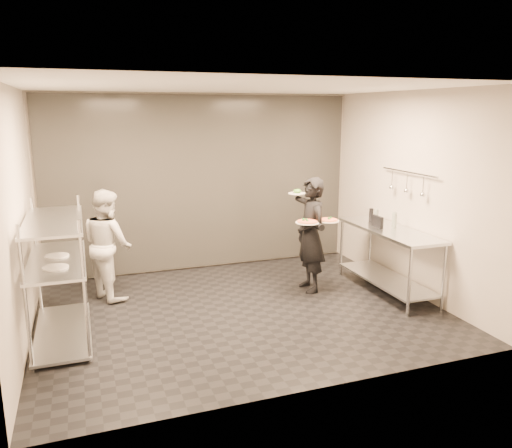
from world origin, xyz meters
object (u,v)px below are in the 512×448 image
object	(u,v)px
pass_rack	(58,272)
bottle_dark	(371,215)
waiter	(311,235)
pos_monitor	(377,222)
pizza_plate_near	(307,222)
salad_plate	(297,192)
bottle_clear	(394,220)
prep_counter	(388,249)
chef	(108,244)
pizza_plate_far	(329,220)
bottle_green	(376,217)

from	to	relation	value
pass_rack	bottle_dark	size ratio (longest dim) A/B	7.74
waiter	pos_monitor	xyz separation A→B (m)	(0.89, -0.30, 0.19)
pizza_plate_near	salad_plate	world-z (taller)	salad_plate
waiter	bottle_dark	bearing A→B (deg)	92.60
bottle_clear	prep_counter	bearing A→B (deg)	-158.99
chef	pos_monitor	size ratio (longest dim) A/B	6.57
waiter	pos_monitor	distance (m)	0.95
bottle_clear	chef	bearing A→B (deg)	164.50
chef	pizza_plate_far	xyz separation A→B (m)	(2.89, -0.88, 0.30)
chef	bottle_dark	world-z (taller)	chef
pos_monitor	bottle_clear	world-z (taller)	bottle_clear
prep_counter	salad_plate	world-z (taller)	salad_plate
bottle_dark	waiter	bearing A→B (deg)	-178.59
waiter	bottle_clear	bearing A→B (deg)	71.99
salad_plate	chef	bearing A→B (deg)	171.99
prep_counter	chef	size ratio (longest dim) A/B	1.19
bottle_green	salad_plate	bearing A→B (deg)	154.13
prep_counter	bottle_dark	xyz separation A→B (m)	(-0.02, 0.45, 0.40)
pass_rack	pizza_plate_far	size ratio (longest dim) A/B	5.50
pizza_plate_far	bottle_green	distance (m)	0.77
pass_rack	prep_counter	distance (m)	4.33
pos_monitor	bottle_dark	distance (m)	0.34
prep_counter	chef	xyz separation A→B (m)	(-3.73, 1.10, 0.13)
pizza_plate_near	pass_rack	bearing A→B (deg)	-175.95
pass_rack	waiter	size ratio (longest dim) A/B	0.98
chef	bottle_clear	distance (m)	3.98
waiter	bottle_green	bearing A→B (deg)	79.80
prep_counter	pizza_plate_near	world-z (taller)	pizza_plate_near
pos_monitor	bottle_green	xyz separation A→B (m)	(0.05, 0.11, 0.04)
prep_counter	waiter	world-z (taller)	waiter
salad_plate	bottle_dark	size ratio (longest dim) A/B	1.22
bottle_dark	bottle_clear	bearing A→B (deg)	-73.71
prep_counter	bottle_clear	size ratio (longest dim) A/B	8.19
bottle_clear	bottle_dark	bearing A→B (deg)	106.29
chef	bottle_green	size ratio (longest dim) A/B	6.26
salad_plate	pos_monitor	distance (m)	1.21
pizza_plate_near	bottle_clear	size ratio (longest dim) A/B	1.47
pos_monitor	bottle_green	size ratio (longest dim) A/B	0.95
prep_counter	bottle_green	xyz separation A→B (m)	(-0.07, 0.23, 0.42)
prep_counter	waiter	distance (m)	1.11
prep_counter	waiter	size ratio (longest dim) A/B	1.11
prep_counter	waiter	bearing A→B (deg)	157.20
pizza_plate_far	bottle_dark	distance (m)	0.85
prep_counter	pizza_plate_near	size ratio (longest dim) A/B	5.58
waiter	salad_plate	size ratio (longest dim) A/B	6.44
pizza_plate_far	bottle_clear	world-z (taller)	bottle_clear
pizza_plate_near	bottle_clear	distance (m)	1.27
pizza_plate_far	pos_monitor	bearing A→B (deg)	-7.88
chef	pizza_plate_near	size ratio (longest dim) A/B	4.68
pizza_plate_near	bottle_clear	bearing A→B (deg)	-8.32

